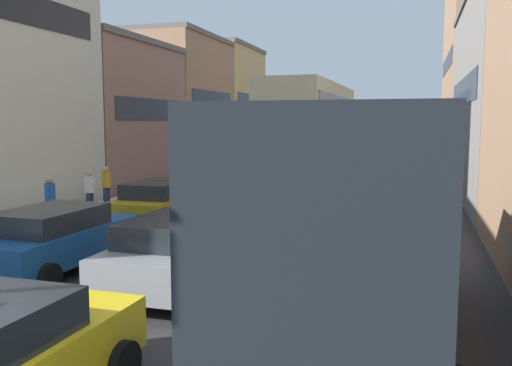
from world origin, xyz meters
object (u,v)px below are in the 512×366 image
wagon_left_lane_second (55,238)px  hatchback_centre_lane_third (257,206)px  bus_mid_queue_primary (311,134)px  bus_far_queue_secondary (302,145)px  pedestrian_mid_sidewalk (90,189)px  pedestrian_near_kerb (106,184)px  sedan_left_lane_third (162,202)px  sedan_centre_lane_second (178,250)px  removalist_box_truck (355,221)px  sedan_right_lane_behind_truck (371,218)px  pedestrian_far_sidewalk (50,198)px

wagon_left_lane_second → hatchback_centre_lane_third: bearing=-26.9°
wagon_left_lane_second → hatchback_centre_lane_third: (3.10, 5.70, 0.00)m
bus_mid_queue_primary → bus_far_queue_secondary: bearing=14.1°
pedestrian_mid_sidewalk → pedestrian_near_kerb: bearing=104.3°
bus_mid_queue_primary → bus_far_queue_secondary: (-3.28, 13.97, -1.07)m
wagon_left_lane_second → bus_far_queue_secondary: size_ratio=0.41×
sedan_left_lane_third → bus_mid_queue_primary: bearing=-20.0°
sedan_centre_lane_second → bus_far_queue_secondary: (-3.25, 28.39, 0.96)m
wagon_left_lane_second → bus_far_queue_secondary: bus_far_queue_secondary is taller
hatchback_centre_lane_third → removalist_box_truck: bearing=-151.5°
hatchback_centre_lane_third → bus_mid_queue_primary: bearing=2.6°
sedan_centre_lane_second → pedestrian_near_kerb: 11.31m
wagon_left_lane_second → pedestrian_near_kerb: size_ratio=2.62×
sedan_right_lane_behind_truck → bus_far_queue_secondary: size_ratio=0.41×
bus_mid_queue_primary → pedestrian_near_kerb: 9.26m
sedan_left_lane_third → pedestrian_near_kerb: 4.80m
bus_far_queue_secondary → pedestrian_far_sidewalk: size_ratio=6.33×
wagon_left_lane_second → sedan_left_lane_third: bearing=2.9°
sedan_centre_lane_second → removalist_box_truck: bearing=-119.3°
removalist_box_truck → sedan_left_lane_third: removalist_box_truck is taller
removalist_box_truck → pedestrian_near_kerb: bearing=45.6°
sedan_left_lane_third → bus_far_queue_secondary: bus_far_queue_secondary is taller
sedan_centre_lane_second → pedestrian_mid_sidewalk: size_ratio=2.59×
sedan_right_lane_behind_truck → pedestrian_mid_sidewalk: 10.56m
pedestrian_mid_sidewalk → sedan_right_lane_behind_truck: bearing=-8.8°
sedan_left_lane_third → pedestrian_mid_sidewalk: size_ratio=2.61×
wagon_left_lane_second → hatchback_centre_lane_third: 6.49m
sedan_left_lane_third → pedestrian_mid_sidewalk: (-3.53, 1.30, 0.15)m
wagon_left_lane_second → sedan_centre_lane_second: bearing=-93.5°
removalist_box_truck → bus_mid_queue_primary: bus_mid_queue_primary is taller
bus_mid_queue_primary → pedestrian_near_kerb: bus_mid_queue_primary is taller
sedan_right_lane_behind_truck → pedestrian_near_kerb: 11.29m
wagon_left_lane_second → pedestrian_near_kerb: bearing=26.5°
removalist_box_truck → pedestrian_mid_sidewalk: size_ratio=4.66×
sedan_centre_lane_second → pedestrian_near_kerb: bearing=39.0°
sedan_centre_lane_second → pedestrian_far_sidewalk: (-6.73, 4.87, 0.15)m
sedan_centre_lane_second → pedestrian_near_kerb: (-7.09, 8.81, 0.15)m
wagon_left_lane_second → sedan_left_lane_third: size_ratio=1.00×
hatchback_centre_lane_third → bus_mid_queue_primary: size_ratio=0.42×
sedan_centre_lane_second → bus_mid_queue_primary: 14.56m
hatchback_centre_lane_third → pedestrian_far_sidewalk: (-6.68, -1.11, 0.15)m
sedan_centre_lane_second → sedan_left_lane_third: (-3.27, 5.91, 0.00)m
hatchback_centre_lane_third → bus_far_queue_secondary: size_ratio=0.42×
pedestrian_far_sidewalk → bus_mid_queue_primary: bearing=-177.7°
removalist_box_truck → pedestrian_far_sidewalk: (-10.53, 7.02, -1.03)m
pedestrian_near_kerb → pedestrian_far_sidewalk: (0.36, -3.94, 0.00)m
sedan_left_lane_third → pedestrian_near_kerb: pedestrian_near_kerb is taller
removalist_box_truck → pedestrian_mid_sidewalk: (-10.60, 9.36, -1.03)m
sedan_left_lane_third → sedan_right_lane_behind_truck: size_ratio=1.00×
removalist_box_truck → wagon_left_lane_second: bearing=71.5°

